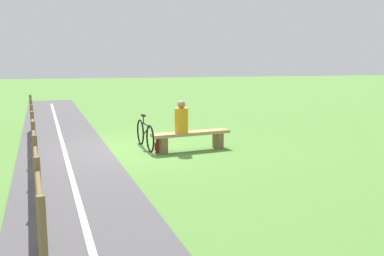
{
  "coord_description": "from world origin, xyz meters",
  "views": [
    {
      "loc": [
        0.98,
        10.89,
        2.35
      ],
      "look_at": [
        -0.92,
        2.89,
        1.0
      ],
      "focal_mm": 40.04,
      "sensor_mm": 36.0,
      "label": 1
    }
  ],
  "objects_px": {
    "bench": "(191,137)",
    "bicycle": "(145,134)",
    "person_seated": "(181,119)",
    "backpack": "(161,144)"
  },
  "relations": [
    {
      "from": "bench",
      "to": "person_seated",
      "type": "bearing_deg",
      "value": 0.0
    },
    {
      "from": "backpack",
      "to": "bicycle",
      "type": "bearing_deg",
      "value": -58.27
    },
    {
      "from": "bench",
      "to": "backpack",
      "type": "distance_m",
      "value": 0.8
    },
    {
      "from": "bicycle",
      "to": "backpack",
      "type": "bearing_deg",
      "value": 24.8
    },
    {
      "from": "person_seated",
      "to": "backpack",
      "type": "relative_size",
      "value": 1.9
    },
    {
      "from": "person_seated",
      "to": "backpack",
      "type": "height_order",
      "value": "person_seated"
    },
    {
      "from": "bench",
      "to": "bicycle",
      "type": "relative_size",
      "value": 1.23
    },
    {
      "from": "bicycle",
      "to": "backpack",
      "type": "xyz_separation_m",
      "value": [
        -0.32,
        0.52,
        -0.16
      ]
    },
    {
      "from": "bicycle",
      "to": "backpack",
      "type": "relative_size",
      "value": 4.04
    },
    {
      "from": "backpack",
      "to": "bench",
      "type": "bearing_deg",
      "value": 178.56
    }
  ]
}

